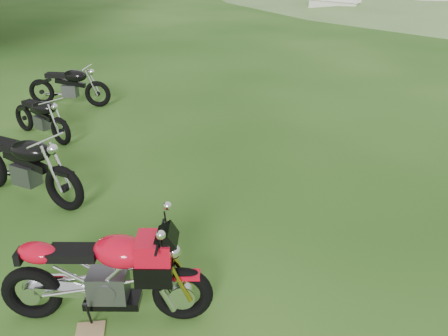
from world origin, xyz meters
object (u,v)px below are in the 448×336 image
(sport_motorcycle, at_px, (104,268))
(plywood_board, at_px, (90,330))
(vintage_moto_a, at_px, (23,164))
(vintage_moto_d, at_px, (69,85))
(vintage_moto_c, at_px, (41,116))

(sport_motorcycle, relative_size, plywood_board, 7.26)
(plywood_board, xyz_separation_m, vintage_moto_a, (-2.29, 2.28, 0.55))
(vintage_moto_a, bearing_deg, plywood_board, -32.45)
(vintage_moto_a, bearing_deg, vintage_moto_d, 125.74)
(plywood_board, distance_m, vintage_moto_d, 7.74)
(plywood_board, height_order, vintage_moto_d, vintage_moto_d)
(vintage_moto_d, bearing_deg, plywood_board, -65.89)
(sport_motorcycle, bearing_deg, vintage_moto_c, 115.30)
(sport_motorcycle, height_order, plywood_board, sport_motorcycle)
(vintage_moto_c, xyz_separation_m, vintage_moto_d, (-0.59, 1.99, 0.05))
(vintage_moto_c, bearing_deg, vintage_moto_d, 129.39)
(sport_motorcycle, bearing_deg, vintage_moto_d, 109.01)
(vintage_moto_d, bearing_deg, vintage_moto_a, -74.83)
(vintage_moto_a, xyz_separation_m, vintage_moto_d, (-1.84, 4.25, -0.07))
(sport_motorcycle, distance_m, vintage_moto_a, 3.14)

